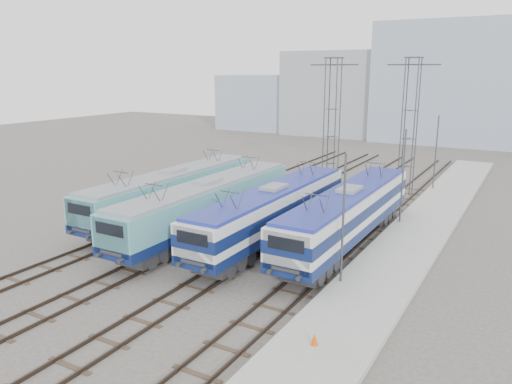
% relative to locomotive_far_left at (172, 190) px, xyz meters
% --- Properties ---
extents(ground, '(160.00, 160.00, 0.00)m').
position_rel_locomotive_far_left_xyz_m(ground, '(6.75, -7.20, -2.20)').
color(ground, '#514C47').
extents(platform, '(4.00, 70.00, 0.30)m').
position_rel_locomotive_far_left_xyz_m(platform, '(16.95, 0.80, -2.05)').
color(platform, '#9E9E99').
rests_on(platform, ground).
extents(locomotive_far_left, '(2.80, 17.65, 3.32)m').
position_rel_locomotive_far_left_xyz_m(locomotive_far_left, '(0.00, 0.00, 0.00)').
color(locomotive_far_left, '#0D1B4A').
rests_on(locomotive_far_left, ground).
extents(locomotive_center_left, '(2.83, 17.84, 3.36)m').
position_rel_locomotive_far_left_xyz_m(locomotive_center_left, '(4.50, -1.84, 0.02)').
color(locomotive_center_left, '#0D1B4A').
rests_on(locomotive_center_left, ground).
extents(locomotive_center_right, '(2.76, 17.41, 3.27)m').
position_rel_locomotive_far_left_xyz_m(locomotive_center_right, '(9.00, -0.85, 0.03)').
color(locomotive_center_right, '#0D1B4A').
rests_on(locomotive_center_right, ground).
extents(locomotive_far_right, '(2.80, 17.72, 3.33)m').
position_rel_locomotive_far_left_xyz_m(locomotive_far_right, '(13.50, 0.75, 0.06)').
color(locomotive_far_right, '#0D1B4A').
rests_on(locomotive_far_right, ground).
extents(catenary_tower_west, '(4.50, 1.20, 12.00)m').
position_rel_locomotive_far_left_xyz_m(catenary_tower_west, '(6.75, 14.80, 4.44)').
color(catenary_tower_west, '#3F4247').
rests_on(catenary_tower_west, ground).
extents(catenary_tower_east, '(4.50, 1.20, 12.00)m').
position_rel_locomotive_far_left_xyz_m(catenary_tower_east, '(13.25, 16.80, 4.44)').
color(catenary_tower_east, '#3F4247').
rests_on(catenary_tower_east, ground).
extents(mast_front, '(0.12, 0.12, 7.00)m').
position_rel_locomotive_far_left_xyz_m(mast_front, '(15.35, -5.20, 1.30)').
color(mast_front, '#3F4247').
rests_on(mast_front, ground).
extents(mast_mid, '(0.12, 0.12, 7.00)m').
position_rel_locomotive_far_left_xyz_m(mast_mid, '(15.35, 6.80, 1.30)').
color(mast_mid, '#3F4247').
rests_on(mast_mid, ground).
extents(mast_rear, '(0.12, 0.12, 7.00)m').
position_rel_locomotive_far_left_xyz_m(mast_rear, '(15.35, 18.80, 1.30)').
color(mast_rear, '#3F4247').
rests_on(mast_rear, ground).
extents(safety_cone, '(0.29, 0.29, 0.53)m').
position_rel_locomotive_far_left_xyz_m(safety_cone, '(16.65, -11.61, -1.64)').
color(safety_cone, '#CC4907').
rests_on(safety_cone, platform).
extents(building_west, '(18.00, 12.00, 14.00)m').
position_rel_locomotive_far_left_xyz_m(building_west, '(-7.25, 54.80, 4.80)').
color(building_west, gray).
rests_on(building_west, ground).
extents(building_center, '(22.00, 14.00, 18.00)m').
position_rel_locomotive_far_left_xyz_m(building_center, '(10.75, 54.80, 6.80)').
color(building_center, '#8C9AAD').
rests_on(building_center, ground).
extents(building_far_west, '(14.00, 10.00, 10.00)m').
position_rel_locomotive_far_left_xyz_m(building_far_west, '(-23.25, 54.80, 2.80)').
color(building_far_west, '#8C9AAD').
rests_on(building_far_west, ground).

